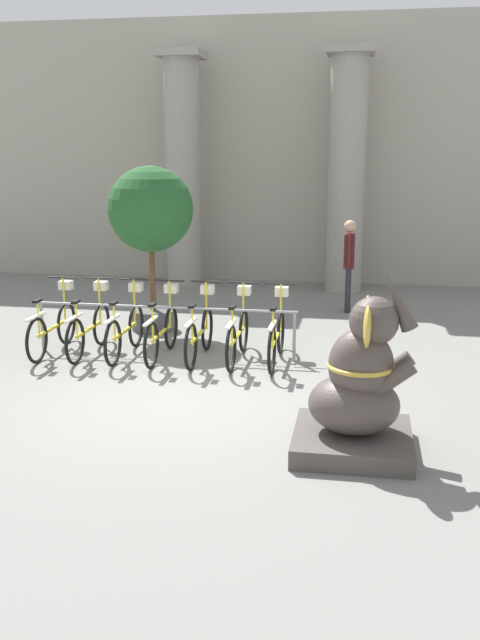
% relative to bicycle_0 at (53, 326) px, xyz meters
% --- Properties ---
extents(ground_plane, '(60.00, 60.00, 0.00)m').
position_rel_bicycle_0_xyz_m(ground_plane, '(2.46, -1.80, -0.42)').
color(ground_plane, slate).
extents(building_facade, '(20.00, 0.20, 6.00)m').
position_rel_bicycle_0_xyz_m(building_facade, '(2.46, 6.80, 2.58)').
color(building_facade, '#A39E8E').
rests_on(building_facade, ground_plane).
extents(column_left, '(1.00, 1.00, 5.16)m').
position_rel_bicycle_0_xyz_m(column_left, '(0.65, 5.80, 2.20)').
color(column_left, gray).
rests_on(column_left, ground_plane).
extents(column_right, '(1.00, 1.00, 5.16)m').
position_rel_bicycle_0_xyz_m(column_right, '(4.28, 5.80, 2.20)').
color(column_right, gray).
rests_on(column_right, ground_plane).
extents(bike_rack, '(4.08, 0.05, 0.77)m').
position_rel_bicycle_0_xyz_m(bike_rack, '(1.74, 0.15, 0.20)').
color(bike_rack, gray).
rests_on(bike_rack, ground_plane).
extents(bicycle_0, '(0.48, 1.78, 1.11)m').
position_rel_bicycle_0_xyz_m(bicycle_0, '(0.00, 0.00, 0.00)').
color(bicycle_0, black).
rests_on(bicycle_0, ground_plane).
extents(bicycle_1, '(0.48, 1.78, 1.11)m').
position_rel_bicycle_0_xyz_m(bicycle_1, '(0.58, 0.04, 0.00)').
color(bicycle_1, black).
rests_on(bicycle_1, ground_plane).
extents(bicycle_2, '(0.48, 1.78, 1.11)m').
position_rel_bicycle_0_xyz_m(bicycle_2, '(1.16, 0.04, 0.00)').
color(bicycle_2, black).
rests_on(bicycle_2, ground_plane).
extents(bicycle_3, '(0.48, 1.78, 1.11)m').
position_rel_bicycle_0_xyz_m(bicycle_3, '(1.74, 0.03, 0.00)').
color(bicycle_3, black).
rests_on(bicycle_3, ground_plane).
extents(bicycle_4, '(0.48, 1.78, 1.11)m').
position_rel_bicycle_0_xyz_m(bicycle_4, '(2.32, 0.04, 0.00)').
color(bicycle_4, black).
rests_on(bicycle_4, ground_plane).
extents(bicycle_5, '(0.48, 1.78, 1.11)m').
position_rel_bicycle_0_xyz_m(bicycle_5, '(2.90, 0.05, 0.00)').
color(bicycle_5, black).
rests_on(bicycle_5, ground_plane).
extents(bicycle_6, '(0.48, 1.78, 1.11)m').
position_rel_bicycle_0_xyz_m(bicycle_6, '(3.48, 0.06, 0.00)').
color(bicycle_6, black).
rests_on(bicycle_6, ground_plane).
extents(elephant_statue, '(1.23, 1.23, 1.94)m').
position_rel_bicycle_0_xyz_m(elephant_statue, '(4.69, -2.97, 0.23)').
color(elephant_statue, '#4C4742').
rests_on(elephant_statue, ground_plane).
extents(person_pedestrian, '(0.24, 0.47, 1.78)m').
position_rel_bicycle_0_xyz_m(person_pedestrian, '(4.43, 3.62, 0.66)').
color(person_pedestrian, '#28282D').
rests_on(person_pedestrian, ground_plane).
extents(potted_tree, '(1.45, 1.45, 2.82)m').
position_rel_bicycle_0_xyz_m(potted_tree, '(1.12, 1.63, 1.56)').
color(potted_tree, '#4C4C4C').
rests_on(potted_tree, ground_plane).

